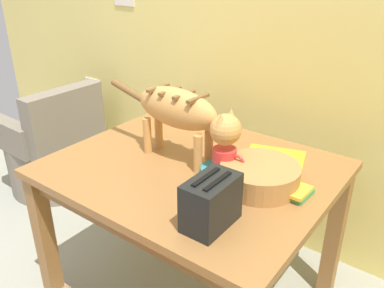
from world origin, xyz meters
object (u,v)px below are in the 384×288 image
(coffee_mug, at_px, (225,159))
(book_stack, at_px, (287,188))
(toaster, at_px, (211,202))
(dining_table, at_px, (192,183))
(saucer_bowl, at_px, (224,172))
(wicker_basket, at_px, (260,175))
(wicker_armchair, at_px, (54,153))
(magazine, at_px, (275,157))
(cat, at_px, (183,113))

(coffee_mug, distance_m, book_stack, 0.26)
(book_stack, height_order, toaster, toaster)
(dining_table, relative_size, toaster, 5.74)
(coffee_mug, height_order, book_stack, coffee_mug)
(saucer_bowl, distance_m, coffee_mug, 0.06)
(wicker_basket, distance_m, wicker_armchair, 1.80)
(wicker_armchair, bearing_deg, coffee_mug, -97.02)
(toaster, bearing_deg, coffee_mug, 114.46)
(dining_table, bearing_deg, book_stack, 5.95)
(toaster, bearing_deg, book_stack, 70.75)
(coffee_mug, xyz_separation_m, book_stack, (0.25, 0.04, -0.06))
(magazine, distance_m, toaster, 0.58)
(book_stack, bearing_deg, saucer_bowl, -170.85)
(wicker_basket, xyz_separation_m, wicker_armchair, (-1.71, 0.22, -0.51))
(cat, bearing_deg, wicker_basket, 93.95)
(saucer_bowl, relative_size, wicker_basket, 0.62)
(dining_table, bearing_deg, saucer_bowl, 0.73)
(saucer_bowl, distance_m, book_stack, 0.26)
(cat, xyz_separation_m, magazine, (0.30, 0.27, -0.22))
(dining_table, height_order, toaster, toaster)
(coffee_mug, xyz_separation_m, toaster, (0.13, -0.30, 0.01))
(book_stack, bearing_deg, dining_table, -174.05)
(cat, xyz_separation_m, book_stack, (0.47, 0.03, -0.21))
(coffee_mug, distance_m, wicker_basket, 0.15)
(book_stack, relative_size, wicker_armchair, 0.22)
(wicker_basket, bearing_deg, cat, -178.43)
(book_stack, relative_size, toaster, 0.87)
(magazine, xyz_separation_m, wicker_basket, (0.06, -0.26, 0.04))
(saucer_bowl, bearing_deg, book_stack, 9.15)
(magazine, bearing_deg, book_stack, -72.31)
(saucer_bowl, bearing_deg, cat, 177.63)
(dining_table, xyz_separation_m, coffee_mug, (0.16, 0.00, 0.17))
(cat, relative_size, wicker_armchair, 0.90)
(magazine, relative_size, book_stack, 1.44)
(toaster, bearing_deg, wicker_basket, 87.80)
(dining_table, height_order, wicker_basket, wicker_basket)
(magazine, height_order, wicker_armchair, wicker_armchair)
(dining_table, distance_m, cat, 0.32)
(wicker_basket, bearing_deg, saucer_bowl, -172.88)
(cat, xyz_separation_m, toaster, (0.35, -0.30, -0.14))
(cat, height_order, saucer_bowl, cat)
(coffee_mug, distance_m, wicker_armchair, 1.68)
(wicker_basket, relative_size, toaster, 1.53)
(dining_table, distance_m, toaster, 0.45)
(wicker_basket, height_order, toaster, toaster)
(cat, distance_m, wicker_basket, 0.40)
(book_stack, bearing_deg, wicker_basket, -168.00)
(saucer_bowl, xyz_separation_m, magazine, (0.09, 0.28, -0.02))
(magazine, distance_m, book_stack, 0.29)
(magazine, relative_size, toaster, 1.26)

